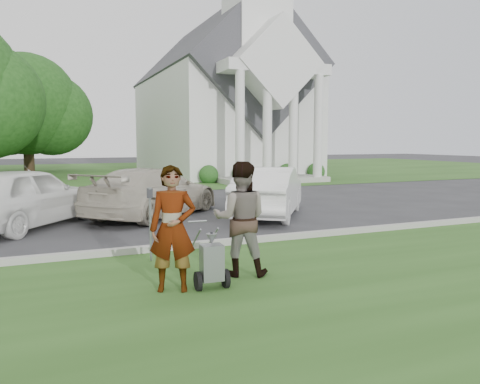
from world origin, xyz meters
TOP-DOWN VIEW (x-y plane):
  - ground at (0.00, 0.00)m, footprint 120.00×120.00m
  - grass_strip at (0.00, -3.00)m, footprint 80.00×7.00m
  - church_lawn at (0.00, 27.00)m, footprint 80.00×30.00m
  - curb at (0.00, 0.55)m, footprint 80.00×0.18m
  - church at (9.00, 23.11)m, footprint 9.19×19.00m
  - tree_back at (-4.01, 29.99)m, footprint 9.61×7.60m
  - striping_cart at (-0.65, -2.25)m, footprint 0.54×1.05m
  - person_left at (-1.23, -2.12)m, footprint 0.83×0.68m
  - person_right at (0.07, -1.72)m, footprint 1.18×1.08m
  - parking_meter_near at (-1.16, -0.16)m, footprint 0.10×0.09m
  - car_b at (-3.53, 4.69)m, footprint 4.59×5.08m
  - car_c at (0.09, 5.29)m, footprint 5.30×5.08m
  - car_d at (3.41, 3.92)m, footprint 4.02×4.77m

SIDE VIEW (x-z plane):
  - ground at x=0.00m, z-range 0.00..0.00m
  - grass_strip at x=0.00m, z-range 0.00..0.01m
  - church_lawn at x=0.00m, z-range 0.00..0.01m
  - curb at x=0.00m, z-range 0.00..0.15m
  - striping_cart at x=-0.65m, z-range -0.07..0.90m
  - car_c at x=0.09m, z-range 0.00..1.52m
  - car_d at x=3.41m, z-range 0.00..1.54m
  - car_b at x=-3.53m, z-range 0.00..1.67m
  - parking_meter_near at x=-1.16m, z-range 0.19..1.63m
  - person_left at x=-1.23m, z-range 0.00..1.95m
  - person_right at x=0.07m, z-range 0.00..1.97m
  - tree_back at x=-4.01m, z-range 0.28..9.17m
  - church at x=9.00m, z-range -6.11..17.99m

